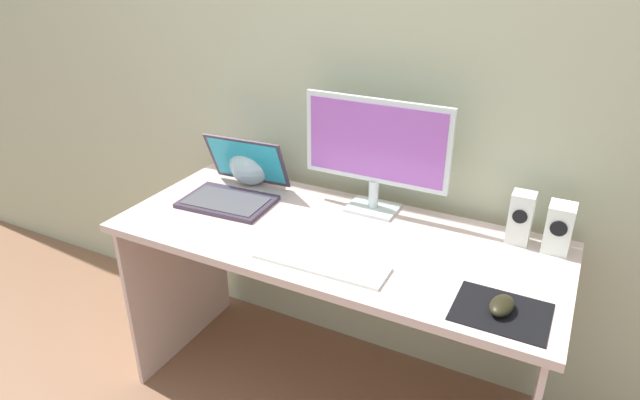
% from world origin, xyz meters
% --- Properties ---
extents(ground_plane, '(8.00, 8.00, 0.00)m').
position_xyz_m(ground_plane, '(0.00, 0.00, 0.00)').
color(ground_plane, brown).
extents(wall_back, '(6.00, 0.04, 2.50)m').
position_xyz_m(wall_back, '(0.00, 0.38, 1.25)').
color(wall_back, '#B4B998').
rests_on(wall_back, ground_plane).
extents(desk, '(1.51, 0.64, 0.73)m').
position_xyz_m(desk, '(0.00, 0.00, 0.59)').
color(desk, beige).
rests_on(desk, ground_plane).
extents(monitor, '(0.54, 0.14, 0.42)m').
position_xyz_m(monitor, '(0.05, 0.23, 0.97)').
color(monitor, silver).
rests_on(monitor, desk).
extents(speaker_right, '(0.08, 0.09, 0.16)m').
position_xyz_m(speaker_right, '(0.67, 0.23, 0.81)').
color(speaker_right, white).
rests_on(speaker_right, desk).
extents(speaker_near_monitor, '(0.07, 0.07, 0.17)m').
position_xyz_m(speaker_near_monitor, '(0.56, 0.23, 0.82)').
color(speaker_near_monitor, white).
rests_on(speaker_near_monitor, desk).
extents(laptop, '(0.35, 0.34, 0.22)m').
position_xyz_m(laptop, '(-0.46, 0.08, 0.78)').
color(laptop, '#3C3141').
rests_on(laptop, desk).
extents(fishbowl, '(0.17, 0.17, 0.17)m').
position_xyz_m(fishbowl, '(-0.48, 0.23, 0.82)').
color(fishbowl, silver).
rests_on(fishbowl, desk).
extents(keyboard_external, '(0.42, 0.14, 0.01)m').
position_xyz_m(keyboard_external, '(0.05, -0.19, 0.74)').
color(keyboard_external, white).
rests_on(keyboard_external, desk).
extents(mousepad, '(0.25, 0.20, 0.00)m').
position_xyz_m(mousepad, '(0.58, -0.18, 0.73)').
color(mousepad, black).
rests_on(mousepad, desk).
extents(mouse, '(0.07, 0.11, 0.04)m').
position_xyz_m(mouse, '(0.58, -0.18, 0.75)').
color(mouse, black).
rests_on(mouse, mousepad).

